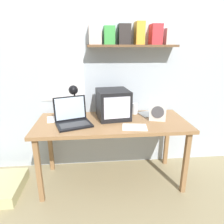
{
  "coord_description": "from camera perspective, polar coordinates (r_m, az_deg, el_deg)",
  "views": [
    {
      "loc": [
        -0.18,
        -1.93,
        1.44
      ],
      "look_at": [
        0.0,
        0.0,
        0.81
      ],
      "focal_mm": 32.0,
      "sensor_mm": 36.0,
      "label": 1
    }
  ],
  "objects": [
    {
      "name": "juice_glass",
      "position": [
        2.3,
        6.46,
        0.85
      ],
      "size": [
        0.07,
        0.07,
        0.12
      ],
      "color": "white",
      "rests_on": "corner_desk"
    },
    {
      "name": "printed_handout",
      "position": [
        2.32,
        10.25,
        -0.53
      ],
      "size": [
        0.23,
        0.25,
        0.0
      ],
      "rotation": [
        0.0,
        0.0,
        0.27
      ],
      "color": "white",
      "rests_on": "corner_desk"
    },
    {
      "name": "desk_lamp",
      "position": [
        2.14,
        -10.88,
        4.95
      ],
      "size": [
        0.1,
        0.16,
        0.36
      ],
      "rotation": [
        0.0,
        0.0,
        -0.07
      ],
      "color": "black",
      "rests_on": "corner_desk"
    },
    {
      "name": "space_heater",
      "position": [
        2.13,
        12.93,
        0.73
      ],
      "size": [
        0.2,
        0.16,
        0.23
      ],
      "rotation": [
        0.0,
        0.0,
        -0.3
      ],
      "color": "silver",
      "rests_on": "corner_desk"
    },
    {
      "name": "laptop",
      "position": [
        2.02,
        -11.26,
        -1.51
      ],
      "size": [
        0.4,
        0.37,
        0.26
      ],
      "rotation": [
        0.0,
        0.0,
        0.33
      ],
      "color": "black",
      "rests_on": "corner_desk"
    },
    {
      "name": "back_wall",
      "position": [
        2.33,
        -0.82,
        14.72
      ],
      "size": [
        5.6,
        0.24,
        2.6
      ],
      "color": "#B4BEC8",
      "rests_on": "ground_plane"
    },
    {
      "name": "loose_paper_near_monitor",
      "position": [
        2.21,
        -15.42,
        -1.89
      ],
      "size": [
        0.24,
        0.24,
        0.0
      ],
      "rotation": [
        0.0,
        0.0,
        0.21
      ],
      "color": "white",
      "rests_on": "corner_desk"
    },
    {
      "name": "open_notebook",
      "position": [
        1.93,
        6.48,
        -4.34
      ],
      "size": [
        0.25,
        0.2,
        0.0
      ],
      "rotation": [
        0.0,
        0.0,
        -0.14
      ],
      "color": "white",
      "rests_on": "corner_desk"
    },
    {
      "name": "crt_monitor",
      "position": [
        2.13,
        0.3,
        2.29
      ],
      "size": [
        0.37,
        0.39,
        0.31
      ],
      "rotation": [
        0.0,
        0.0,
        0.14
      ],
      "color": "black",
      "rests_on": "corner_desk"
    },
    {
      "name": "ground_plane",
      "position": [
        2.42,
        0.0,
        -18.58
      ],
      "size": [
        12.0,
        12.0,
        0.0
      ],
      "primitive_type": "plane",
      "color": "#938561"
    },
    {
      "name": "corner_desk",
      "position": [
        2.1,
        0.0,
        -4.27
      ],
      "size": [
        1.56,
        0.66,
        0.71
      ],
      "color": "#956B43",
      "rests_on": "ground_plane"
    }
  ]
}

